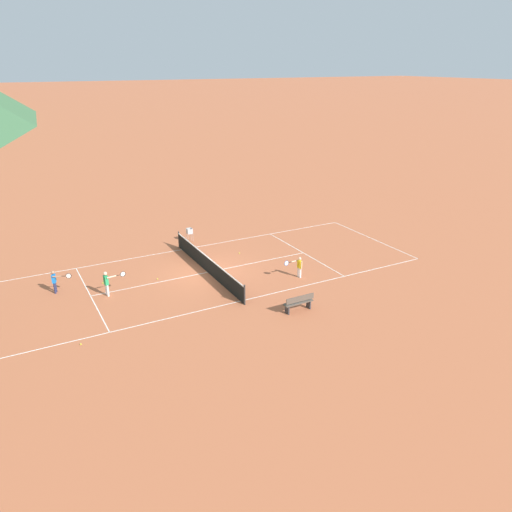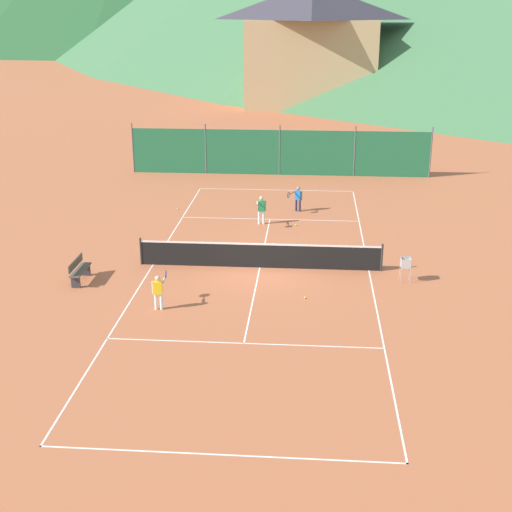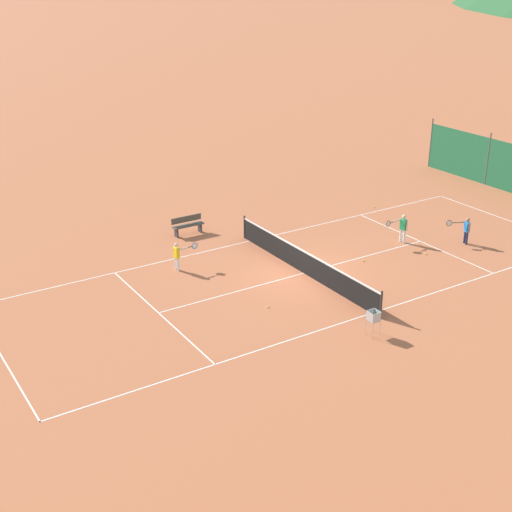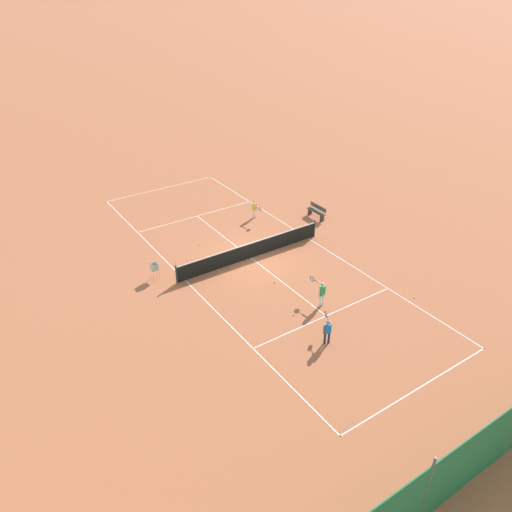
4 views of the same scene
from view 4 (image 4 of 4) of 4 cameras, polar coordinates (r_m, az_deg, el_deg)
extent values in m
plane|color=#B7603D|center=(27.85, -0.58, -0.21)|extent=(600.00, 600.00, 0.00)
cube|color=white|center=(20.98, 18.16, -14.12)|extent=(8.25, 0.05, 0.01)
cube|color=white|center=(37.34, -10.76, 7.57)|extent=(8.25, 0.05, 0.01)
cube|color=white|center=(30.00, 5.98, 2.03)|extent=(0.05, 23.85, 0.01)
cube|color=white|center=(26.17, -8.11, -2.76)|extent=(0.05, 23.85, 0.01)
cube|color=white|center=(23.67, 8.02, -6.79)|extent=(8.20, 0.05, 0.01)
cube|color=white|center=(32.76, -6.77, 4.55)|extent=(8.20, 0.05, 0.01)
cube|color=white|center=(27.85, -0.58, -0.20)|extent=(0.05, 12.80, 0.01)
cylinder|color=#2D2D2D|center=(30.01, 6.70, 3.14)|extent=(0.08, 0.08, 1.06)
cylinder|color=#2D2D2D|center=(25.74, -9.09, -2.07)|extent=(0.08, 0.08, 1.06)
cube|color=black|center=(27.62, -0.59, 0.60)|extent=(9.10, 0.02, 0.91)
cube|color=white|center=(27.39, -0.59, 1.46)|extent=(9.10, 0.04, 0.06)
cylinder|color=#59595E|center=(16.17, 18.89, -24.12)|extent=(0.08, 0.08, 2.90)
cylinder|color=#23284C|center=(21.94, 7.87, -9.29)|extent=(0.10, 0.10, 0.57)
cylinder|color=#23284C|center=(22.00, 8.33, -9.21)|extent=(0.10, 0.10, 0.57)
cube|color=blue|center=(21.65, 8.20, -8.23)|extent=(0.31, 0.24, 0.44)
sphere|color=#A37556|center=(21.45, 8.26, -7.53)|extent=(0.17, 0.17, 0.17)
cylinder|color=#A37556|center=(21.60, 7.76, -8.30)|extent=(0.06, 0.06, 0.44)
cylinder|color=#A37556|center=(21.76, 8.46, -7.45)|extent=(0.22, 0.43, 0.06)
cylinder|color=black|center=(22.00, 8.17, -6.95)|extent=(0.10, 0.20, 0.03)
torus|color=black|center=(22.17, 7.95, -6.58)|extent=(0.12, 0.27, 0.28)
cylinder|color=silver|center=(22.17, 7.95, -6.58)|extent=(0.09, 0.24, 0.25)
cylinder|color=white|center=(24.07, 7.33, -5.11)|extent=(0.11, 0.11, 0.61)
cylinder|color=white|center=(24.20, 7.64, -4.93)|extent=(0.11, 0.11, 0.61)
cube|color=#239E5B|center=(23.83, 7.58, -3.96)|extent=(0.32, 0.21, 0.47)
sphere|color=beige|center=(23.63, 7.63, -3.24)|extent=(0.19, 0.19, 0.19)
cylinder|color=beige|center=(23.71, 7.28, -4.13)|extent=(0.07, 0.07, 0.47)
cylinder|color=beige|center=(23.97, 7.48, -3.18)|extent=(0.13, 0.48, 0.07)
cylinder|color=black|center=(24.15, 6.87, -2.85)|extent=(0.06, 0.22, 0.03)
torus|color=black|center=(24.29, 6.43, -2.61)|extent=(0.06, 0.28, 0.28)
cylinder|color=silver|center=(24.29, 6.43, -2.61)|extent=(0.04, 0.25, 0.25)
cylinder|color=white|center=(32.29, -0.06, 4.91)|extent=(0.10, 0.10, 0.55)
cylinder|color=white|center=(32.19, -0.31, 4.83)|extent=(0.10, 0.10, 0.55)
cube|color=yellow|center=(32.03, -0.18, 5.66)|extent=(0.28, 0.17, 0.43)
sphere|color=beige|center=(31.90, -0.18, 6.19)|extent=(0.17, 0.17, 0.17)
cylinder|color=beige|center=(32.12, 0.06, 5.73)|extent=(0.06, 0.06, 0.43)
cylinder|color=beige|center=(31.71, -0.19, 5.73)|extent=(0.09, 0.43, 0.06)
cylinder|color=black|center=(31.49, 0.16, 5.54)|extent=(0.04, 0.20, 0.03)
torus|color=#1E4CB2|center=(31.32, 0.43, 5.40)|extent=(0.04, 0.28, 0.28)
cylinder|color=silver|center=(31.32, 0.43, 5.40)|extent=(0.02, 0.25, 0.25)
sphere|color=#CCE033|center=(25.72, 2.14, -3.02)|extent=(0.07, 0.07, 0.07)
sphere|color=#CCE033|center=(23.52, 4.33, -6.71)|extent=(0.07, 0.07, 0.07)
sphere|color=#CCE033|center=(25.81, 17.64, -4.51)|extent=(0.07, 0.07, 0.07)
sphere|color=#CCE033|center=(29.25, -6.55, 1.26)|extent=(0.07, 0.07, 0.07)
cylinder|color=#B7B7BC|center=(26.62, -11.27, -1.76)|extent=(0.02, 0.02, 0.55)
cylinder|color=#B7B7BC|center=(26.52, -11.94, -1.98)|extent=(0.02, 0.02, 0.55)
cylinder|color=#B7B7BC|center=(26.35, -10.97, -2.09)|extent=(0.02, 0.02, 0.55)
cylinder|color=#B7B7BC|center=(26.25, -11.64, -2.31)|extent=(0.02, 0.02, 0.55)
cube|color=#B7B7BC|center=(26.28, -11.52, -1.51)|extent=(0.34, 0.34, 0.02)
cube|color=#B7B7BC|center=(26.34, -11.70, -1.05)|extent=(0.34, 0.02, 0.34)
cube|color=#B7B7BC|center=(26.06, -11.40, -1.38)|extent=(0.34, 0.02, 0.34)
cube|color=#B7B7BC|center=(26.25, -11.22, -1.11)|extent=(0.02, 0.34, 0.34)
cube|color=#B7B7BC|center=(26.15, -11.89, -1.32)|extent=(0.02, 0.34, 0.34)
sphere|color=#CCE033|center=(26.32, -11.38, -1.34)|extent=(0.07, 0.07, 0.07)
sphere|color=#CCE033|center=(26.24, -11.22, -1.43)|extent=(0.07, 0.07, 0.07)
sphere|color=#CCE033|center=(26.20, -11.59, -1.53)|extent=(0.07, 0.07, 0.07)
sphere|color=#CCE033|center=(26.32, -11.54, -1.37)|extent=(0.07, 0.07, 0.07)
sphere|color=#CCE033|center=(26.34, -11.42, -1.33)|extent=(0.07, 0.07, 0.07)
sphere|color=#CCE033|center=(26.30, -11.57, -1.40)|extent=(0.07, 0.07, 0.07)
sphere|color=#CCE033|center=(26.18, -11.18, -1.36)|extent=(0.07, 0.07, 0.07)
sphere|color=#CCE033|center=(26.09, -11.64, -1.53)|extent=(0.07, 0.07, 0.07)
sphere|color=#CCE033|center=(26.21, -11.49, -1.36)|extent=(0.07, 0.07, 0.07)
sphere|color=#CCE033|center=(26.28, -11.61, -1.28)|extent=(0.07, 0.07, 0.07)
sphere|color=#CCE033|center=(26.31, -11.77, -1.26)|extent=(0.07, 0.07, 0.07)
sphere|color=#CCE033|center=(26.26, -11.37, -1.27)|extent=(0.07, 0.07, 0.07)
sphere|color=#CCE033|center=(26.18, -11.74, -1.29)|extent=(0.07, 0.07, 0.07)
sphere|color=#CCE033|center=(26.15, -11.30, -1.27)|extent=(0.07, 0.07, 0.07)
cube|color=#51473D|center=(32.40, 6.89, 5.09)|extent=(0.36, 1.50, 0.05)
cube|color=#51473D|center=(32.38, 7.14, 5.57)|extent=(0.04, 1.50, 0.28)
cube|color=#333338|center=(32.09, 7.55, 4.35)|extent=(0.32, 0.06, 0.44)
cube|color=#333338|center=(32.90, 6.20, 5.13)|extent=(0.32, 0.06, 0.44)
camera|label=1|loc=(38.50, 43.16, 18.18)|focal=35.00mm
camera|label=2|loc=(46.86, -21.51, 22.79)|focal=50.00mm
camera|label=3|loc=(36.53, -48.91, 17.07)|focal=50.00mm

